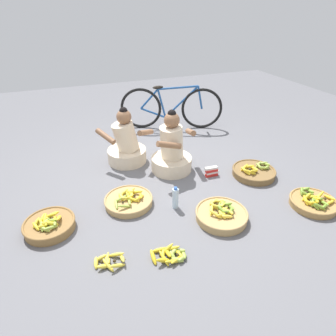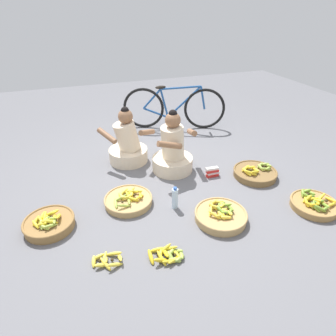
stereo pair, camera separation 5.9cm
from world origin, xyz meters
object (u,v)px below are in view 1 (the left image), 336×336
(loose_bananas_back_center, at_px, (170,255))
(banana_basket_near_bicycle, at_px, (313,202))
(vendor_woman_front, at_px, (172,152))
(banana_basket_back_left, at_px, (49,225))
(loose_bananas_front_right, at_px, (109,261))
(water_bottle, at_px, (175,198))
(vendor_woman_behind, at_px, (126,145))
(banana_basket_near_vendor, at_px, (129,200))
(banana_basket_mid_left, at_px, (254,172))
(banana_basket_back_right, at_px, (221,214))
(bicycle_leaning, at_px, (171,108))
(packet_carton_stack, at_px, (212,171))

(loose_bananas_back_center, bearing_deg, banana_basket_near_bicycle, 4.07)
(vendor_woman_front, height_order, banana_basket_back_left, vendor_woman_front)
(banana_basket_back_left, bearing_deg, loose_bananas_front_right, -53.65)
(water_bottle, bearing_deg, loose_bananas_front_right, -148.01)
(vendor_woman_front, relative_size, vendor_woman_behind, 1.06)
(banana_basket_near_vendor, bearing_deg, loose_bananas_front_right, -115.65)
(vendor_woman_behind, height_order, banana_basket_mid_left, vendor_woman_behind)
(banana_basket_near_vendor, xyz_separation_m, loose_bananas_front_right, (-0.35, -0.74, -0.02))
(loose_bananas_back_center, bearing_deg, water_bottle, 64.40)
(vendor_woman_behind, height_order, loose_bananas_front_right, vendor_woman_behind)
(banana_basket_back_right, height_order, water_bottle, water_bottle)
(water_bottle, bearing_deg, banana_basket_mid_left, 11.86)
(bicycle_leaning, distance_m, water_bottle, 2.20)
(loose_bananas_front_right, bearing_deg, vendor_woman_front, 49.70)
(loose_bananas_front_right, bearing_deg, bicycle_leaning, 58.61)
(bicycle_leaning, relative_size, loose_bananas_front_right, 5.76)
(vendor_woman_behind, relative_size, bicycle_leaning, 0.48)
(vendor_woman_behind, xyz_separation_m, water_bottle, (0.24, -1.16, -0.12))
(banana_basket_near_vendor, distance_m, loose_bananas_front_right, 0.82)
(banana_basket_near_bicycle, xyz_separation_m, loose_bananas_back_center, (-1.69, -0.12, -0.02))
(banana_basket_back_left, relative_size, water_bottle, 1.90)
(vendor_woman_behind, xyz_separation_m, banana_basket_back_left, (-1.02, -1.05, -0.19))
(banana_basket_mid_left, relative_size, banana_basket_near_vendor, 1.02)
(banana_basket_mid_left, height_order, packet_carton_stack, banana_basket_mid_left)
(vendor_woman_front, xyz_separation_m, packet_carton_stack, (0.41, -0.32, -0.20))
(banana_basket_back_right, bearing_deg, packet_carton_stack, 68.61)
(packet_carton_stack, bearing_deg, banana_basket_back_left, -170.81)
(banana_basket_back_right, xyz_separation_m, water_bottle, (-0.37, 0.33, 0.07))
(banana_basket_near_vendor, distance_m, banana_basket_back_right, 1.00)
(banana_basket_back_left, bearing_deg, banana_basket_near_bicycle, -13.14)
(banana_basket_back_left, distance_m, banana_basket_back_right, 1.69)
(vendor_woman_behind, bearing_deg, vendor_woman_front, -40.89)
(banana_basket_near_bicycle, height_order, loose_bananas_front_right, banana_basket_near_bicycle)
(bicycle_leaning, bearing_deg, packet_carton_stack, -93.20)
(vendor_woman_behind, relative_size, banana_basket_back_right, 1.46)
(banana_basket_back_left, distance_m, loose_bananas_front_right, 0.77)
(bicycle_leaning, relative_size, banana_basket_back_right, 3.03)
(banana_basket_mid_left, xyz_separation_m, banana_basket_back_left, (-2.43, -0.13, 0.01))
(banana_basket_near_vendor, xyz_separation_m, loose_bananas_back_center, (0.15, -0.86, -0.02))
(water_bottle, bearing_deg, vendor_woman_front, 71.30)
(vendor_woman_behind, bearing_deg, banana_basket_near_vendor, -103.04)
(bicycle_leaning, bearing_deg, water_bottle, -110.19)
(banana_basket_mid_left, height_order, loose_bananas_front_right, banana_basket_mid_left)
(vendor_woman_front, relative_size, packet_carton_stack, 4.55)
(bicycle_leaning, height_order, water_bottle, bicycle_leaning)
(banana_basket_mid_left, xyz_separation_m, banana_basket_back_right, (-0.80, -0.58, 0.00))
(banana_basket_mid_left, height_order, banana_basket_near_bicycle, banana_basket_mid_left)
(vendor_woman_front, distance_m, loose_bananas_back_center, 1.49)
(vendor_woman_front, height_order, loose_bananas_back_center, vendor_woman_front)
(vendor_woman_front, bearing_deg, banana_basket_mid_left, -28.51)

